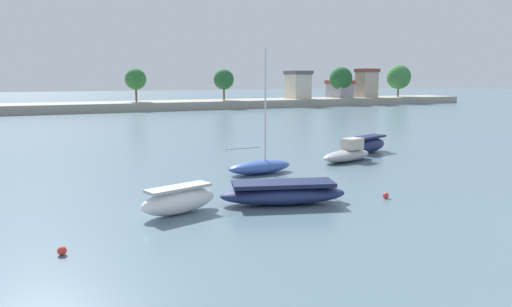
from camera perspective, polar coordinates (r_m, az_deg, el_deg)
moored_boat_0 at (r=19.43m, az=-9.29°, el=-5.61°), size 3.54×1.94×1.13m
moored_boat_1 at (r=20.69m, az=3.30°, el=-4.82°), size 5.77×3.21×0.98m
moored_boat_2 at (r=27.16m, az=0.48°, el=-1.52°), size 4.16×1.71×7.12m
moored_boat_3 at (r=31.76m, az=11.00°, el=-0.02°), size 4.54×2.67×1.49m
moored_boat_4 at (r=35.79m, az=13.48°, el=1.07°), size 3.82×2.39×1.24m
mooring_buoy_0 at (r=22.44m, az=15.39°, el=-4.90°), size 0.27×0.27×0.27m
mooring_buoy_1 at (r=45.54m, az=14.50°, el=2.16°), size 0.33×0.33×0.33m
mooring_buoy_2 at (r=16.12m, az=-22.37°, el=-10.79°), size 0.28×0.28×0.28m
distant_shoreline at (r=86.48m, az=-6.74°, el=6.60°), size 132.67×9.39×8.27m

